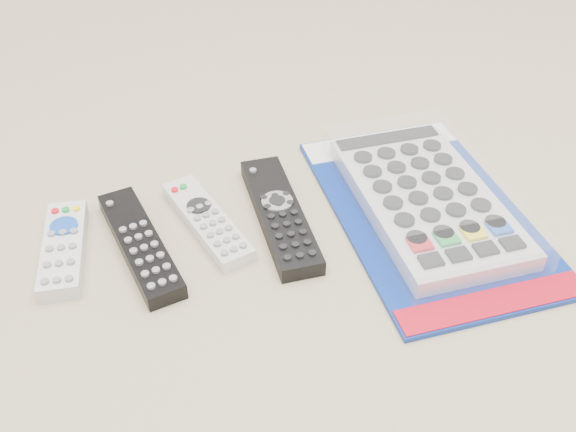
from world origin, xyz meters
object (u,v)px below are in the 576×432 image
object	(u,v)px
remote_small_grey	(64,248)
jumbo_remote_packaged	(427,197)
remote_slim_black	(140,244)
remote_silver_dvd	(207,221)
remote_large_black	(280,214)

from	to	relation	value
remote_small_grey	jumbo_remote_packaged	xyz separation A→B (m)	(0.43, -0.08, 0.01)
remote_slim_black	remote_silver_dvd	size ratio (longest dim) A/B	1.14
remote_silver_dvd	jumbo_remote_packaged	bearing A→B (deg)	-25.23
remote_small_grey	remote_silver_dvd	size ratio (longest dim) A/B	0.89
remote_small_grey	remote_large_black	world-z (taller)	same
remote_large_black	jumbo_remote_packaged	world-z (taller)	jumbo_remote_packaged
remote_small_grey	remote_silver_dvd	bearing A→B (deg)	6.86
remote_silver_dvd	remote_large_black	distance (m)	0.09
remote_small_grey	remote_large_black	bearing A→B (deg)	3.27
remote_slim_black	remote_silver_dvd	distance (m)	0.09
remote_slim_black	remote_large_black	size ratio (longest dim) A/B	0.92
remote_slim_black	jumbo_remote_packaged	bearing A→B (deg)	-15.72
remote_silver_dvd	remote_small_grey	bearing A→B (deg)	165.64
remote_small_grey	remote_slim_black	bearing A→B (deg)	-5.72
remote_silver_dvd	jumbo_remote_packaged	size ratio (longest dim) A/B	0.46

